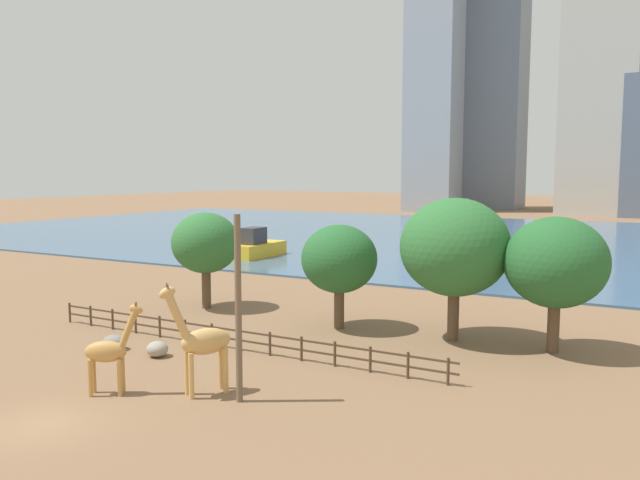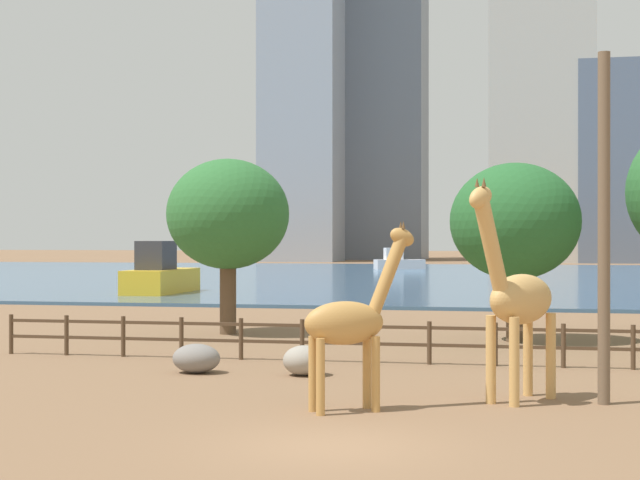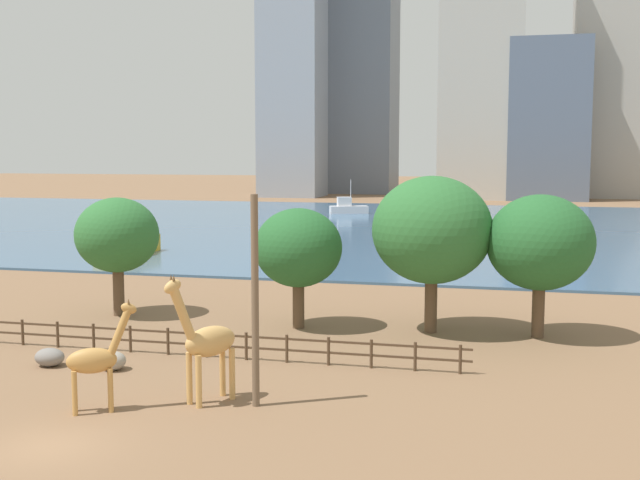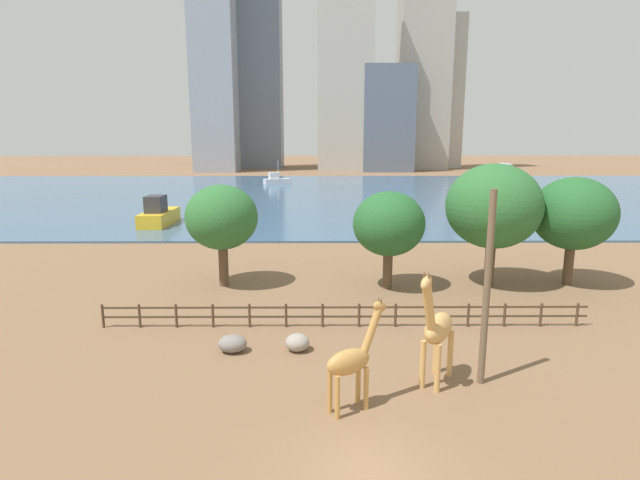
{
  "view_description": "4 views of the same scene",
  "coord_description": "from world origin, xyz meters",
  "px_view_note": "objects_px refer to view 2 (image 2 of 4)",
  "views": [
    {
      "loc": [
        20.74,
        -15.33,
        9.75
      ],
      "look_at": [
        -3.73,
        29.34,
        4.3
      ],
      "focal_mm": 35.0,
      "sensor_mm": 36.0,
      "label": 1
    },
    {
      "loc": [
        3.34,
        -17.54,
        3.8
      ],
      "look_at": [
        -3.79,
        17.79,
        3.74
      ],
      "focal_mm": 55.0,
      "sensor_mm": 36.0,
      "label": 2
    },
    {
      "loc": [
        14.79,
        -22.46,
        9.66
      ],
      "look_at": [
        3.23,
        24.08,
        4.31
      ],
      "focal_mm": 45.0,
      "sensor_mm": 36.0,
      "label": 3
    },
    {
      "loc": [
        -1.55,
        -13.41,
        9.98
      ],
      "look_at": [
        -1.29,
        21.1,
        2.93
      ],
      "focal_mm": 28.0,
      "sensor_mm": 36.0,
      "label": 4
    }
  ],
  "objects_px": {
    "utility_pole": "(604,228)",
    "boat_tug": "(398,262)",
    "boulder_by_pole": "(196,358)",
    "tree_left_small": "(228,215)",
    "boat_barge": "(160,275)",
    "giraffe_tall": "(351,322)",
    "boulder_near_fence": "(304,360)",
    "giraffe_companion": "(517,299)",
    "tree_right_tall": "(515,222)"
  },
  "relations": [
    {
      "from": "utility_pole",
      "to": "boat_tug",
      "type": "bearing_deg",
      "value": 99.78
    },
    {
      "from": "boulder_by_pole",
      "to": "tree_left_small",
      "type": "bearing_deg",
      "value": 102.25
    },
    {
      "from": "boulder_by_pole",
      "to": "boat_barge",
      "type": "xyz_separation_m",
      "value": [
        -14.22,
        34.78,
        0.95
      ]
    },
    {
      "from": "utility_pole",
      "to": "boat_barge",
      "type": "bearing_deg",
      "value": 123.45
    },
    {
      "from": "boulder_by_pole",
      "to": "giraffe_tall",
      "type": "bearing_deg",
      "value": -44.35
    },
    {
      "from": "boulder_near_fence",
      "to": "boulder_by_pole",
      "type": "xyz_separation_m",
      "value": [
        -3.08,
        -0.11,
        -0.0
      ]
    },
    {
      "from": "giraffe_tall",
      "to": "giraffe_companion",
      "type": "relative_size",
      "value": 0.81
    },
    {
      "from": "giraffe_tall",
      "to": "giraffe_companion",
      "type": "distance_m",
      "value": 4.12
    },
    {
      "from": "tree_left_small",
      "to": "boat_barge",
      "type": "relative_size",
      "value": 0.89
    },
    {
      "from": "giraffe_tall",
      "to": "boulder_by_pole",
      "type": "xyz_separation_m",
      "value": [
        -5.29,
        5.17,
        -1.55
      ]
    },
    {
      "from": "utility_pole",
      "to": "boulder_near_fence",
      "type": "bearing_deg",
      "value": 157.28
    },
    {
      "from": "boat_tug",
      "to": "boulder_near_fence",
      "type": "bearing_deg",
      "value": -107.21
    },
    {
      "from": "giraffe_companion",
      "to": "tree_left_small",
      "type": "distance_m",
      "value": 18.27
    },
    {
      "from": "giraffe_companion",
      "to": "boat_barge",
      "type": "height_order",
      "value": "giraffe_companion"
    },
    {
      "from": "boulder_near_fence",
      "to": "boat_tug",
      "type": "xyz_separation_m",
      "value": [
        -7.83,
        87.1,
        0.64
      ]
    },
    {
      "from": "boulder_near_fence",
      "to": "boat_barge",
      "type": "bearing_deg",
      "value": 116.52
    },
    {
      "from": "boulder_near_fence",
      "to": "boat_barge",
      "type": "xyz_separation_m",
      "value": [
        -17.3,
        34.67,
        0.95
      ]
    },
    {
      "from": "tree_right_tall",
      "to": "boat_barge",
      "type": "relative_size",
      "value": 0.84
    },
    {
      "from": "boulder_near_fence",
      "to": "boulder_by_pole",
      "type": "bearing_deg",
      "value": -177.86
    },
    {
      "from": "boulder_near_fence",
      "to": "tree_left_small",
      "type": "bearing_deg",
      "value": 116.68
    },
    {
      "from": "giraffe_companion",
      "to": "boat_tug",
      "type": "height_order",
      "value": "boat_tug"
    },
    {
      "from": "giraffe_tall",
      "to": "boat_barge",
      "type": "relative_size",
      "value": 0.54
    },
    {
      "from": "boulder_near_fence",
      "to": "boat_tug",
      "type": "relative_size",
      "value": 0.19
    },
    {
      "from": "boulder_near_fence",
      "to": "tree_right_tall",
      "type": "relative_size",
      "value": 0.18
    },
    {
      "from": "boulder_by_pole",
      "to": "boat_tug",
      "type": "height_order",
      "value": "boat_tug"
    },
    {
      "from": "boat_tug",
      "to": "boat_barge",
      "type": "relative_size",
      "value": 0.78
    },
    {
      "from": "boulder_by_pole",
      "to": "tree_left_small",
      "type": "relative_size",
      "value": 0.2
    },
    {
      "from": "giraffe_companion",
      "to": "boulder_near_fence",
      "type": "relative_size",
      "value": 4.44
    },
    {
      "from": "boulder_near_fence",
      "to": "tree_right_tall",
      "type": "xyz_separation_m",
      "value": [
        5.72,
        10.16,
        3.98
      ]
    },
    {
      "from": "boulder_by_pole",
      "to": "boat_tug",
      "type": "xyz_separation_m",
      "value": [
        -4.75,
        87.22,
        0.65
      ]
    },
    {
      "from": "boulder_near_fence",
      "to": "boulder_by_pole",
      "type": "height_order",
      "value": "boulder_near_fence"
    },
    {
      "from": "giraffe_tall",
      "to": "utility_pole",
      "type": "xyz_separation_m",
      "value": [
        5.54,
        2.04,
        2.08
      ]
    },
    {
      "from": "giraffe_companion",
      "to": "tree_right_tall",
      "type": "bearing_deg",
      "value": -146.96
    },
    {
      "from": "giraffe_companion",
      "to": "boulder_near_fence",
      "type": "height_order",
      "value": "giraffe_companion"
    },
    {
      "from": "giraffe_tall",
      "to": "boulder_near_fence",
      "type": "relative_size",
      "value": 3.61
    },
    {
      "from": "boat_tug",
      "to": "giraffe_companion",
      "type": "bearing_deg",
      "value": -103.78
    },
    {
      "from": "utility_pole",
      "to": "boulder_by_pole",
      "type": "xyz_separation_m",
      "value": [
        -10.83,
        3.13,
        -3.62
      ]
    },
    {
      "from": "tree_left_small",
      "to": "boat_tug",
      "type": "relative_size",
      "value": 1.15
    },
    {
      "from": "utility_pole",
      "to": "boat_tug",
      "type": "xyz_separation_m",
      "value": [
        -15.58,
        90.35,
        -2.97
      ]
    },
    {
      "from": "giraffe_companion",
      "to": "boat_tug",
      "type": "xyz_separation_m",
      "value": [
        -13.63,
        90.41,
        -1.34
      ]
    },
    {
      "from": "tree_right_tall",
      "to": "boat_tug",
      "type": "xyz_separation_m",
      "value": [
        -13.55,
        76.95,
        -3.34
      ]
    },
    {
      "from": "utility_pole",
      "to": "tree_right_tall",
      "type": "distance_m",
      "value": 13.56
    },
    {
      "from": "giraffe_companion",
      "to": "boulder_by_pole",
      "type": "xyz_separation_m",
      "value": [
        -8.88,
        3.19,
        -1.99
      ]
    },
    {
      "from": "utility_pole",
      "to": "boat_tug",
      "type": "relative_size",
      "value": 1.33
    },
    {
      "from": "giraffe_tall",
      "to": "boulder_by_pole",
      "type": "height_order",
      "value": "giraffe_tall"
    },
    {
      "from": "tree_left_small",
      "to": "giraffe_tall",
      "type": "bearing_deg",
      "value": -64.59
    },
    {
      "from": "boat_barge",
      "to": "boat_tug",
      "type": "bearing_deg",
      "value": -10.36
    },
    {
      "from": "giraffe_companion",
      "to": "boulder_near_fence",
      "type": "bearing_deg",
      "value": -87.0
    },
    {
      "from": "giraffe_tall",
      "to": "boulder_near_fence",
      "type": "xyz_separation_m",
      "value": [
        -2.21,
        5.29,
        -1.54
      ]
    },
    {
      "from": "boulder_near_fence",
      "to": "boat_barge",
      "type": "relative_size",
      "value": 0.15
    }
  ]
}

